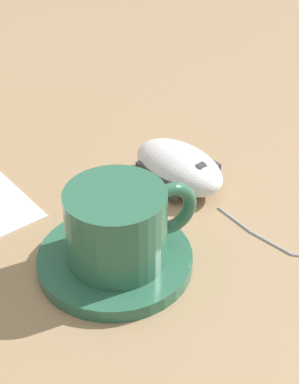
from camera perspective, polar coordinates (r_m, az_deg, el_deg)
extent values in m
plane|color=#9E7F5B|center=(0.51, -10.25, -3.37)|extent=(3.00, 3.00, 0.00)
cylinder|color=#2D664C|center=(0.46, -3.36, -6.57)|extent=(0.12, 0.12, 0.01)
cylinder|color=#2D664C|center=(0.43, -3.25, -3.34)|extent=(0.08, 0.08, 0.06)
torus|color=#2D664C|center=(0.44, 1.89, -1.66)|extent=(0.05, 0.01, 0.05)
ellipsoid|color=silver|center=(0.54, 2.84, 2.46)|extent=(0.08, 0.11, 0.04)
cylinder|color=#38383D|center=(0.52, 4.90, 2.19)|extent=(0.01, 0.01, 0.01)
cube|color=#38383D|center=(0.56, 4.78, 3.03)|extent=(0.02, 0.05, 0.02)
cube|color=#38383D|center=(0.53, 0.75, 1.02)|extent=(0.02, 0.05, 0.02)
cylinder|color=gray|center=(0.51, 8.24, -2.59)|extent=(0.01, 0.04, 0.00)
cylinder|color=gray|center=(0.49, 11.65, -4.75)|extent=(0.02, 0.04, 0.00)
sphere|color=gray|center=(0.52, 6.78, -1.48)|extent=(0.00, 0.00, 0.00)
sphere|color=gray|center=(0.50, 9.77, -3.73)|extent=(0.00, 0.00, 0.00)
sphere|color=gray|center=(0.48, 13.58, -5.79)|extent=(0.00, 0.00, 0.00)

